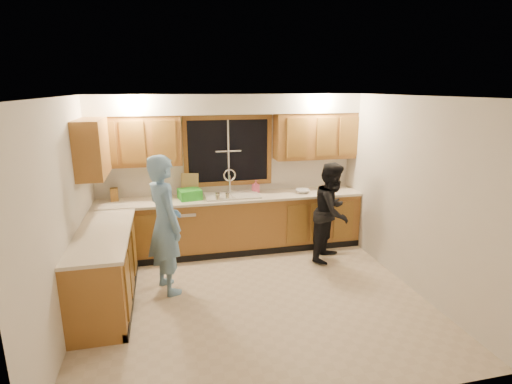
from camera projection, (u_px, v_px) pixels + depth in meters
floor at (254, 298)px, 5.08m from camera, size 4.20×4.20×0.00m
ceiling at (254, 96)px, 4.44m from camera, size 4.20×4.20×0.00m
wall_back at (229, 172)px, 6.55m from camera, size 4.20×0.00×4.20m
wall_left at (65, 216)px, 4.30m from camera, size 0.00×3.80×3.80m
wall_right at (411, 194)px, 5.22m from camera, size 0.00×3.80×3.80m
base_cabinets_back at (232, 225)px, 6.47m from camera, size 4.20×0.60×0.88m
base_cabinets_left at (105, 269)px, 4.90m from camera, size 0.60×1.90×0.88m
countertop_back at (232, 198)px, 6.34m from camera, size 4.20×0.63×0.04m
countertop_left at (103, 233)px, 4.78m from camera, size 0.63×1.90×0.04m
upper_cabinets_left at (135, 141)px, 5.93m from camera, size 1.35×0.33×0.75m
upper_cabinets_right at (315, 136)px, 6.56m from camera, size 1.35×0.33×0.75m
upper_cabinets_return at (92, 148)px, 5.24m from camera, size 0.33×0.90×0.75m
soffit at (229, 104)px, 6.10m from camera, size 4.20×0.35×0.30m
window_frame at (228, 151)px, 6.45m from camera, size 1.44×0.03×1.14m
sink at (232, 199)px, 6.37m from camera, size 0.86×0.52×0.57m
dishwasher at (179, 231)px, 6.28m from camera, size 0.60×0.56×0.82m
stove at (99, 290)px, 4.36m from camera, size 0.58×0.75×0.90m
man at (165, 225)px, 5.08m from camera, size 0.64×0.77×1.81m
woman at (332, 212)px, 6.08m from camera, size 0.92×0.93×1.52m
knife_block at (114, 195)px, 6.05m from camera, size 0.12×0.10×0.20m
cutting_board at (190, 185)px, 6.33m from camera, size 0.29×0.16×0.36m
dish_crate at (190, 194)px, 6.17m from camera, size 0.38×0.36×0.15m
soap_bottle at (256, 186)px, 6.56m from camera, size 0.12×0.12×0.21m
bowl at (303, 191)px, 6.54m from camera, size 0.27×0.27×0.06m
can_left at (218, 197)px, 6.07m from camera, size 0.08×0.08×0.12m
can_right at (227, 196)px, 6.13m from camera, size 0.07×0.07×0.11m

